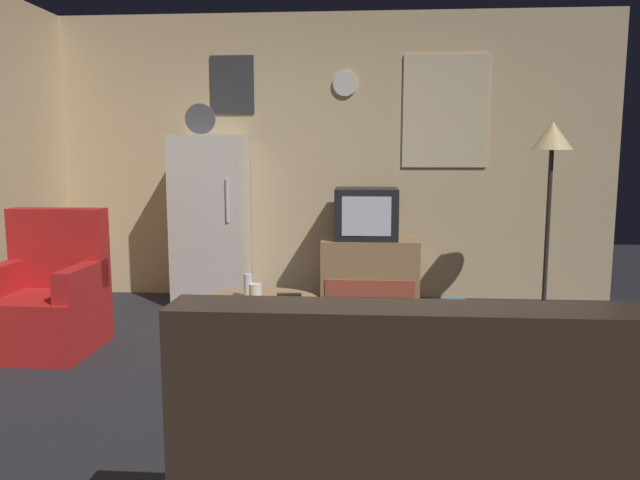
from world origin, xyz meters
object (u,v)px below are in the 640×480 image
object	(u,v)px
tv_stand	(370,272)
armchair	(47,301)
standing_lamp	(552,152)
remote_control	(289,295)
coffee_table	(260,338)
couch	(452,470)
wine_glass	(248,286)
mug_ceramic_white	(256,291)
book_stack	(453,305)
fridge	(211,220)
crt_tv	(366,213)

from	to	relation	value
tv_stand	armchair	xyz separation A→B (m)	(-2.22, -1.38, 0.04)
standing_lamp	remote_control	xyz separation A→B (m)	(-1.90, -1.28, -0.87)
tv_stand	remote_control	size ratio (longest dim) A/B	5.60
standing_lamp	armchair	world-z (taller)	standing_lamp
coffee_table	couch	xyz separation A→B (m)	(0.92, -1.63, 0.08)
tv_stand	wine_glass	size ratio (longest dim) A/B	5.60
mug_ceramic_white	remote_control	size ratio (longest dim) A/B	0.60
book_stack	tv_stand	bearing A→B (deg)	165.90
standing_lamp	remote_control	size ratio (longest dim) A/B	10.60
fridge	remote_control	size ratio (longest dim) A/B	11.80
crt_tv	armchair	size ratio (longest dim) A/B	0.56
coffee_table	mug_ceramic_white	xyz separation A→B (m)	(-0.03, 0.04, 0.28)
tv_stand	crt_tv	bearing A→B (deg)	-178.44
tv_stand	armchair	bearing A→B (deg)	-148.23
fridge	mug_ceramic_white	size ratio (longest dim) A/B	19.67
coffee_table	remote_control	size ratio (longest dim) A/B	4.80
standing_lamp	tv_stand	bearing A→B (deg)	163.43
fridge	armchair	size ratio (longest dim) A/B	1.84
standing_lamp	armchair	distance (m)	3.88
tv_stand	remote_control	bearing A→B (deg)	-106.57
crt_tv	book_stack	xyz separation A→B (m)	(0.75, -0.18, -0.77)
wine_glass	remote_control	world-z (taller)	wine_glass
standing_lamp	wine_glass	xyz separation A→B (m)	(-2.15, -1.32, -0.81)
couch	tv_stand	bearing A→B (deg)	94.11
coffee_table	wine_glass	size ratio (longest dim) A/B	4.80
wine_glass	mug_ceramic_white	xyz separation A→B (m)	(0.05, -0.01, -0.03)
coffee_table	mug_ceramic_white	world-z (taller)	mug_ceramic_white
tv_stand	couch	xyz separation A→B (m)	(0.25, -3.42, 0.01)
wine_glass	crt_tv	bearing A→B (deg)	67.59
mug_ceramic_white	armchair	distance (m)	1.57
wine_glass	couch	distance (m)	1.97
crt_tv	remote_control	world-z (taller)	crt_tv
standing_lamp	wine_glass	distance (m)	2.65
coffee_table	fridge	bearing A→B (deg)	112.43
standing_lamp	coffee_table	size ratio (longest dim) A/B	2.21
crt_tv	wine_glass	distance (m)	1.90
fridge	standing_lamp	bearing A→B (deg)	-9.07
crt_tv	mug_ceramic_white	xyz separation A→B (m)	(-0.67, -1.75, -0.31)
coffee_table	couch	world-z (taller)	couch
book_stack	standing_lamp	bearing A→B (deg)	-19.09
fridge	couch	size ratio (longest dim) A/B	1.04
crt_tv	standing_lamp	xyz separation A→B (m)	(1.43, -0.41, 0.53)
mug_ceramic_white	remote_control	world-z (taller)	mug_ceramic_white
tv_stand	couch	bearing A→B (deg)	-85.89
crt_tv	tv_stand	bearing A→B (deg)	1.56
wine_glass	book_stack	world-z (taller)	wine_glass
crt_tv	couch	bearing A→B (deg)	-85.30
mug_ceramic_white	couch	distance (m)	1.94
crt_tv	armchair	world-z (taller)	crt_tv
mug_ceramic_white	couch	size ratio (longest dim) A/B	0.05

